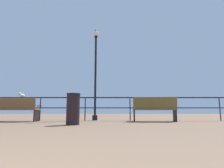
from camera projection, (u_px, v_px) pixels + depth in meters
name	position (u px, v px, depth m)	size (l,w,h in m)	color
pier_railing	(85.00, 103.00, 7.84)	(22.99, 0.05, 1.00)	black
bench_near_left	(14.00, 108.00, 7.07)	(1.79, 0.73, 0.89)	brown
bench_near_right	(155.00, 108.00, 7.07)	(1.67, 0.78, 0.93)	brown
lamppost_center	(96.00, 69.00, 8.41)	(0.26, 0.26, 4.25)	black
seagull_on_rail	(22.00, 95.00, 7.88)	(0.25, 0.38, 0.19)	silver
trash_bin	(73.00, 109.00, 5.35)	(0.40, 0.40, 0.91)	black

